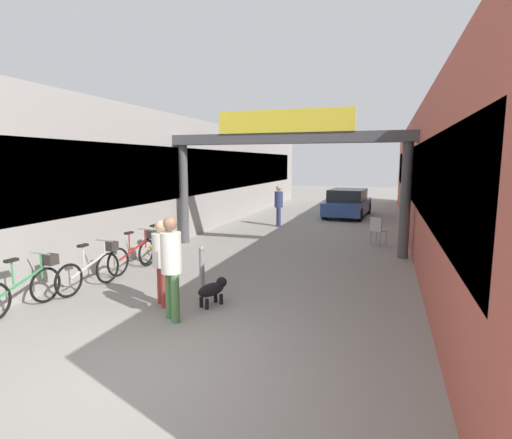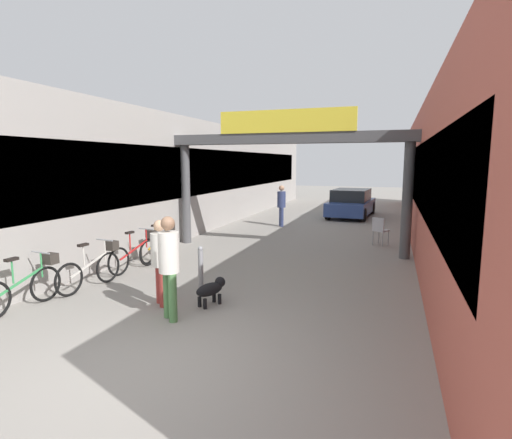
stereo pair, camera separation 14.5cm
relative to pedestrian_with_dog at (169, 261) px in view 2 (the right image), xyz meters
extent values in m
plane|color=gray|center=(0.47, -1.67, -1.01)|extent=(80.00, 80.00, 0.00)
cube|color=#9E9993|center=(-4.63, 9.33, 1.05)|extent=(3.00, 26.00, 4.11)
cube|color=black|center=(-3.15, 9.33, 1.26)|extent=(0.04, 23.40, 1.65)
cube|color=#B25142|center=(5.57, 9.33, 1.05)|extent=(3.00, 26.00, 4.11)
cube|color=black|center=(4.09, 9.33, 1.26)|extent=(0.04, 23.40, 1.65)
cylinder|color=#4C4C4F|center=(-2.88, 5.83, 0.57)|extent=(0.28, 0.28, 3.15)
cylinder|color=#4C4C4F|center=(3.82, 5.83, 0.57)|extent=(0.28, 0.28, 3.15)
cube|color=#4C4C4F|center=(0.47, 5.83, 2.29)|extent=(7.40, 0.44, 0.30)
cube|color=yellow|center=(0.47, 5.63, 2.76)|extent=(3.96, 0.10, 0.64)
cylinder|color=#4C7F47|center=(-0.09, 0.07, -0.60)|extent=(0.20, 0.20, 0.82)
cylinder|color=#4C7F47|center=(0.09, -0.07, -0.60)|extent=(0.20, 0.20, 0.82)
cylinder|color=silver|center=(0.00, 0.00, 0.15)|extent=(0.48, 0.48, 0.67)
sphere|color=#8C664C|center=(0.00, 0.00, 0.63)|extent=(0.32, 0.32, 0.23)
cylinder|color=#99332D|center=(-0.61, 0.64, -0.64)|extent=(0.20, 0.20, 0.74)
cylinder|color=#99332D|center=(-0.43, 0.48, -0.64)|extent=(0.20, 0.20, 0.74)
cylinder|color=silver|center=(-0.52, 0.56, 0.04)|extent=(0.48, 0.48, 0.61)
sphere|color=tan|center=(-0.52, 0.56, 0.48)|extent=(0.30, 0.30, 0.21)
cylinder|color=navy|center=(-0.78, 9.95, -0.61)|extent=(0.19, 0.19, 0.78)
cylinder|color=navy|center=(-0.89, 10.16, -0.61)|extent=(0.19, 0.19, 0.78)
cylinder|color=navy|center=(-0.84, 10.05, 0.10)|extent=(0.45, 0.45, 0.65)
sphere|color=tan|center=(-0.84, 10.05, 0.57)|extent=(0.30, 0.30, 0.22)
ellipsoid|color=black|center=(0.33, 0.81, -0.70)|extent=(0.47, 0.64, 0.23)
sphere|color=black|center=(0.44, 1.05, -0.62)|extent=(0.26, 0.26, 0.20)
sphere|color=white|center=(0.41, 0.97, -0.71)|extent=(0.19, 0.19, 0.14)
cylinder|color=black|center=(0.34, 1.00, -0.91)|extent=(0.09, 0.09, 0.19)
cylinder|color=black|center=(0.48, 0.94, -0.91)|extent=(0.09, 0.09, 0.19)
cylinder|color=black|center=(0.19, 0.68, -0.91)|extent=(0.09, 0.09, 0.19)
cylinder|color=black|center=(0.33, 0.62, -0.91)|extent=(0.09, 0.09, 0.19)
torus|color=black|center=(-2.70, 0.02, -0.67)|extent=(0.10, 0.67, 0.67)
cube|color=#338C4C|center=(-2.73, -0.49, -0.49)|extent=(0.10, 0.94, 0.34)
cylinder|color=#338C4C|center=(-2.74, -0.61, -0.27)|extent=(0.03, 0.03, 0.42)
cube|color=black|center=(-2.74, -0.61, -0.05)|extent=(0.11, 0.23, 0.05)
cylinder|color=#338C4C|center=(-2.70, -0.04, -0.29)|extent=(0.03, 0.03, 0.46)
cylinder|color=gray|center=(-2.70, -0.04, -0.05)|extent=(0.46, 0.06, 0.03)
cube|color=#332D28|center=(-2.69, 0.16, -0.21)|extent=(0.25, 0.22, 0.20)
torus|color=black|center=(-2.39, 1.40, -0.67)|extent=(0.12, 0.67, 0.67)
torus|color=black|center=(-2.50, 0.38, -0.67)|extent=(0.12, 0.67, 0.67)
cube|color=beige|center=(-2.44, 0.89, -0.49)|extent=(0.13, 0.94, 0.34)
cylinder|color=beige|center=(-2.46, 0.77, -0.27)|extent=(0.04, 0.04, 0.42)
cube|color=black|center=(-2.46, 0.77, -0.05)|extent=(0.12, 0.23, 0.05)
cylinder|color=beige|center=(-2.40, 1.34, -0.29)|extent=(0.04, 0.04, 0.46)
cylinder|color=gray|center=(-2.40, 1.34, -0.05)|extent=(0.46, 0.07, 0.03)
cube|color=#332D28|center=(-2.38, 1.54, -0.21)|extent=(0.26, 0.22, 0.20)
torus|color=black|center=(-2.37, 2.90, -0.67)|extent=(0.13, 0.67, 0.67)
torus|color=black|center=(-2.50, 1.89, -0.67)|extent=(0.13, 0.67, 0.67)
cube|color=red|center=(-2.43, 2.40, -0.49)|extent=(0.15, 0.94, 0.34)
cylinder|color=red|center=(-2.45, 2.28, -0.27)|extent=(0.04, 0.04, 0.42)
cube|color=black|center=(-2.45, 2.28, -0.05)|extent=(0.13, 0.23, 0.05)
cylinder|color=red|center=(-2.38, 2.84, -0.29)|extent=(0.04, 0.04, 0.46)
cylinder|color=gray|center=(-2.38, 2.84, -0.05)|extent=(0.46, 0.08, 0.03)
cube|color=#332D28|center=(-2.35, 3.04, -0.21)|extent=(0.26, 0.23, 0.20)
torus|color=black|center=(-2.52, 4.05, -0.67)|extent=(0.07, 0.67, 0.67)
torus|color=black|center=(-2.49, 3.03, -0.67)|extent=(0.07, 0.67, 0.67)
cube|color=gold|center=(-2.50, 3.54, -0.49)|extent=(0.06, 0.94, 0.34)
cylinder|color=gold|center=(-2.50, 3.42, -0.27)|extent=(0.03, 0.03, 0.42)
cube|color=black|center=(-2.50, 3.42, -0.05)|extent=(0.11, 0.22, 0.05)
cylinder|color=gold|center=(-2.51, 3.99, -0.29)|extent=(0.03, 0.03, 0.46)
cylinder|color=gray|center=(-2.51, 3.99, -0.05)|extent=(0.46, 0.04, 0.03)
cube|color=#332D28|center=(-2.52, 4.19, -0.21)|extent=(0.24, 0.21, 0.20)
cylinder|color=gray|center=(-0.03, 1.19, -0.54)|extent=(0.10, 0.10, 0.93)
sphere|color=gray|center=(-0.03, 1.19, -0.04)|extent=(0.10, 0.10, 0.10)
cylinder|color=gray|center=(3.08, 7.72, -0.78)|extent=(0.04, 0.04, 0.45)
cylinder|color=gray|center=(3.37, 7.55, -0.78)|extent=(0.04, 0.04, 0.45)
cylinder|color=gray|center=(2.91, 7.42, -0.78)|extent=(0.04, 0.04, 0.45)
cylinder|color=gray|center=(3.20, 7.25, -0.78)|extent=(0.04, 0.04, 0.45)
cube|color=silver|center=(3.14, 7.48, -0.54)|extent=(0.55, 0.55, 0.04)
cube|color=silver|center=(3.05, 7.33, -0.32)|extent=(0.37, 0.23, 0.40)
cube|color=#2D478C|center=(1.58, 14.01, -0.53)|extent=(2.07, 4.13, 0.60)
cube|color=#1E2328|center=(1.57, 13.86, 0.05)|extent=(1.75, 2.32, 0.55)
cylinder|color=black|center=(0.91, 15.52, -0.71)|extent=(0.25, 0.61, 0.60)
cylinder|color=black|center=(2.49, 15.39, -0.71)|extent=(0.25, 0.61, 0.60)
cylinder|color=black|center=(0.67, 12.63, -0.71)|extent=(0.25, 0.61, 0.60)
cylinder|color=black|center=(2.26, 12.50, -0.71)|extent=(0.25, 0.61, 0.60)
camera|label=1|loc=(3.29, -5.63, 1.62)|focal=28.00mm
camera|label=2|loc=(3.43, -5.58, 1.62)|focal=28.00mm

